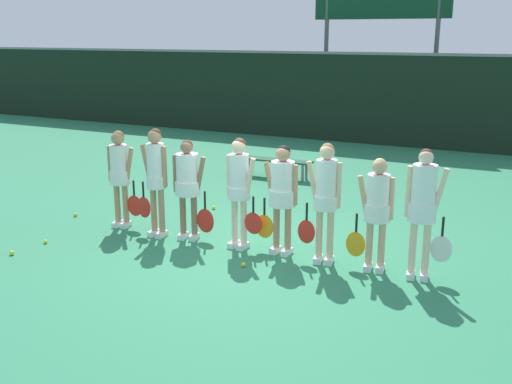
# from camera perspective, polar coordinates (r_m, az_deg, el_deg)

# --- Properties ---
(ground_plane) EXTENTS (140.00, 140.00, 0.00)m
(ground_plane) POSITION_cam_1_polar(r_m,az_deg,el_deg) (9.41, -0.26, -5.53)
(ground_plane) COLOR #2D7F56
(fence_windscreen) EXTENTS (60.00, 0.08, 2.74)m
(fence_windscreen) POSITION_cam_1_polar(r_m,az_deg,el_deg) (18.27, 13.91, 8.50)
(fence_windscreen) COLOR black
(fence_windscreen) RESTS_ON ground_plane
(scoreboard) EXTENTS (4.31, 0.15, 5.35)m
(scoreboard) POSITION_cam_1_polar(r_m,az_deg,el_deg) (19.84, 11.85, 17.21)
(scoreboard) COLOR #515156
(scoreboard) RESTS_ON ground_plane
(bench_courtside) EXTENTS (1.82, 0.41, 0.43)m
(bench_courtside) POSITION_cam_1_polar(r_m,az_deg,el_deg) (14.02, 1.80, 2.91)
(bench_courtside) COLOR #19472D
(bench_courtside) RESTS_ON ground_plane
(player_0) EXTENTS (0.64, 0.34, 1.69)m
(player_0) POSITION_cam_1_polar(r_m,az_deg,el_deg) (10.53, -12.83, 1.97)
(player_0) COLOR tan
(player_0) RESTS_ON ground_plane
(player_1) EXTENTS (0.61, 0.33, 1.81)m
(player_1) POSITION_cam_1_polar(r_m,az_deg,el_deg) (9.89, -9.53, 1.80)
(player_1) COLOR tan
(player_1) RESTS_ON ground_plane
(player_2) EXTENTS (0.70, 0.41, 1.65)m
(player_2) POSITION_cam_1_polar(r_m,az_deg,el_deg) (9.71, -6.49, 1.02)
(player_2) COLOR #8C664C
(player_2) RESTS_ON ground_plane
(player_3) EXTENTS (0.64, 0.35, 1.75)m
(player_3) POSITION_cam_1_polar(r_m,az_deg,el_deg) (9.21, -1.60, 0.83)
(player_3) COLOR beige
(player_3) RESTS_ON ground_plane
(player_4) EXTENTS (0.70, 0.40, 1.68)m
(player_4) POSITION_cam_1_polar(r_m,az_deg,el_deg) (8.99, 2.51, 0.17)
(player_4) COLOR tan
(player_4) RESTS_ON ground_plane
(player_5) EXTENTS (0.61, 0.34, 1.79)m
(player_5) POSITION_cam_1_polar(r_m,az_deg,el_deg) (8.66, 6.63, -0.10)
(player_5) COLOR beige
(player_5) RESTS_ON ground_plane
(player_6) EXTENTS (0.63, 0.36, 1.63)m
(player_6) POSITION_cam_1_polar(r_m,az_deg,el_deg) (8.51, 11.44, -1.30)
(player_6) COLOR tan
(player_6) RESTS_ON ground_plane
(player_7) EXTENTS (0.66, 0.38, 1.82)m
(player_7) POSITION_cam_1_polar(r_m,az_deg,el_deg) (8.34, 15.63, -1.05)
(player_7) COLOR beige
(player_7) RESTS_ON ground_plane
(tennis_ball_1) EXTENTS (0.07, 0.07, 0.07)m
(tennis_ball_1) POSITION_cam_1_polar(r_m,az_deg,el_deg) (8.74, -1.20, -6.93)
(tennis_ball_1) COLOR #CCE033
(tennis_ball_1) RESTS_ON ground_plane
(tennis_ball_2) EXTENTS (0.07, 0.07, 0.07)m
(tennis_ball_2) POSITION_cam_1_polar(r_m,az_deg,el_deg) (11.55, -4.05, -1.49)
(tennis_ball_2) COLOR #CCE033
(tennis_ball_2) RESTS_ON ground_plane
(tennis_ball_3) EXTENTS (0.07, 0.07, 0.07)m
(tennis_ball_3) POSITION_cam_1_polar(r_m,az_deg,el_deg) (10.25, -19.42, -4.48)
(tennis_ball_3) COLOR #CCE033
(tennis_ball_3) RESTS_ON ground_plane
(tennis_ball_4) EXTENTS (0.07, 0.07, 0.07)m
(tennis_ball_4) POSITION_cam_1_polar(r_m,az_deg,el_deg) (11.56, -16.82, -2.09)
(tennis_ball_4) COLOR #CCE033
(tennis_ball_4) RESTS_ON ground_plane
(tennis_ball_5) EXTENTS (0.07, 0.07, 0.07)m
(tennis_ball_5) POSITION_cam_1_polar(r_m,az_deg,el_deg) (9.91, -22.23, -5.39)
(tennis_ball_5) COLOR #CCE033
(tennis_ball_5) RESTS_ON ground_plane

